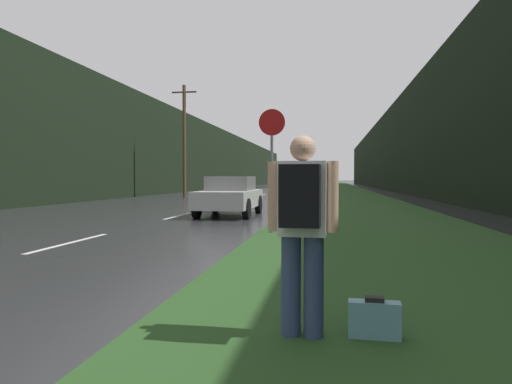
# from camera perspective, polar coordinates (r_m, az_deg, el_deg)

# --- Properties ---
(grass_verge) EXTENTS (6.00, 240.00, 0.02)m
(grass_verge) POSITION_cam_1_polar(r_m,az_deg,el_deg) (41.45, 10.89, -0.16)
(grass_verge) COLOR #26471E
(grass_verge) RESTS_ON ground_plane
(lane_stripe_b) EXTENTS (0.12, 3.00, 0.01)m
(lane_stripe_b) POSITION_cam_1_polar(r_m,az_deg,el_deg) (10.46, -22.18, -5.88)
(lane_stripe_b) COLOR silver
(lane_stripe_b) RESTS_ON ground_plane
(lane_stripe_c) EXTENTS (0.12, 3.00, 0.01)m
(lane_stripe_c) POSITION_cam_1_polar(r_m,az_deg,el_deg) (16.80, -9.64, -2.94)
(lane_stripe_c) COLOR silver
(lane_stripe_c) RESTS_ON ground_plane
(lane_stripe_d) EXTENTS (0.12, 3.00, 0.01)m
(lane_stripe_d) POSITION_cam_1_polar(r_m,az_deg,el_deg) (23.52, -4.12, -1.59)
(lane_stripe_d) COLOR silver
(lane_stripe_d) RESTS_ON ground_plane
(lane_stripe_e) EXTENTS (0.12, 3.00, 0.01)m
(lane_stripe_e) POSITION_cam_1_polar(r_m,az_deg,el_deg) (30.37, -1.08, -0.83)
(lane_stripe_e) COLOR silver
(lane_stripe_e) RESTS_ON ground_plane
(lane_stripe_f) EXTENTS (0.12, 3.00, 0.01)m
(lane_stripe_f) POSITION_cam_1_polar(r_m,az_deg,el_deg) (37.27, 0.84, -0.35)
(lane_stripe_f) COLOR silver
(lane_stripe_f) RESTS_ON ground_plane
(treeline_far_side) EXTENTS (2.00, 140.00, 7.85)m
(treeline_far_side) POSITION_cam_1_polar(r_m,az_deg,el_deg) (53.63, -7.13, 4.47)
(treeline_far_side) COLOR black
(treeline_far_side) RESTS_ON ground_plane
(treeline_near_side) EXTENTS (2.00, 140.00, 8.89)m
(treeline_near_side) POSITION_cam_1_polar(r_m,az_deg,el_deg) (52.00, 17.24, 5.06)
(treeline_near_side) COLOR black
(treeline_near_side) RESTS_ON ground_plane
(utility_pole_far) EXTENTS (1.80, 0.24, 7.99)m
(utility_pole_far) POSITION_cam_1_polar(r_m,az_deg,el_deg) (33.16, -8.95, 6.50)
(utility_pole_far) COLOR #4C3823
(utility_pole_far) RESTS_ON ground_plane
(stop_sign) EXTENTS (0.65, 0.07, 3.07)m
(stop_sign) POSITION_cam_1_polar(r_m,az_deg,el_deg) (11.26, 1.99, 4.19)
(stop_sign) COLOR slate
(stop_sign) RESTS_ON ground_plane
(hitchhiker_with_backpack) EXTENTS (0.60, 0.42, 1.73)m
(hitchhiker_with_backpack) POSITION_cam_1_polar(r_m,az_deg,el_deg) (3.86, 5.77, -3.84)
(hitchhiker_with_backpack) COLOR navy
(hitchhiker_with_backpack) RESTS_ON ground_plane
(suitcase) EXTENTS (0.44, 0.17, 0.37)m
(suitcase) POSITION_cam_1_polar(r_m,az_deg,el_deg) (4.12, 14.57, -15.23)
(suitcase) COLOR #6093A8
(suitcase) RESTS_ON ground_plane
(car_passing_near) EXTENTS (1.92, 4.16, 1.44)m
(car_passing_near) POSITION_cam_1_polar(r_m,az_deg,el_deg) (16.65, -3.27, -0.46)
(car_passing_near) COLOR #BCBCBC
(car_passing_near) RESTS_ON ground_plane
(delivery_truck) EXTENTS (2.46, 7.47, 3.43)m
(delivery_truck) POSITION_cam_1_polar(r_m,az_deg,el_deg) (67.56, 3.06, 2.10)
(delivery_truck) COLOR #6E684F
(delivery_truck) RESTS_ON ground_plane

